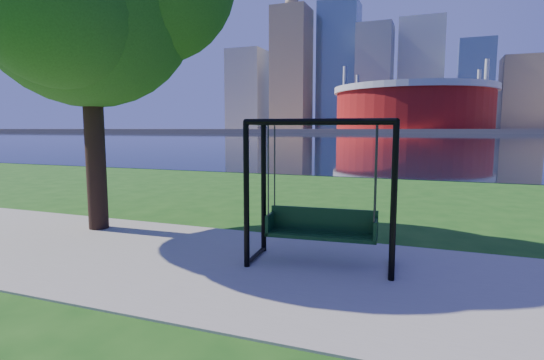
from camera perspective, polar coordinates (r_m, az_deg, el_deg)
The scene contains 7 objects.
ground at distance 6.79m, azimuth 2.31°, elevation -10.96°, with size 900.00×900.00×0.00m, color #1E5114.
path at distance 6.33m, azimuth 0.82°, elevation -12.14°, with size 120.00×4.00×0.03m, color #9E937F.
river at distance 108.16m, azimuth 20.01°, elevation 5.39°, with size 900.00×180.00×0.02m, color black.
far_bank at distance 312.13m, azimuth 20.76°, elevation 6.26°, with size 900.00×228.00×2.00m, color #937F60.
stadium at distance 241.73m, azimuth 18.38°, elevation 9.44°, with size 83.00×83.00×32.00m.
skyline at distance 327.33m, azimuth 20.28°, elevation 12.41°, with size 392.00×66.00×96.50m.
swing at distance 6.42m, azimuth 6.72°, elevation -2.16°, with size 2.24×1.12×2.22m.
Camera 1 is at (2.06, -6.12, 2.08)m, focal length 28.00 mm.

